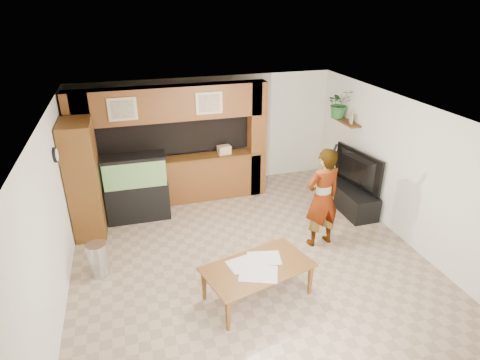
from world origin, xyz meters
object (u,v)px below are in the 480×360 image
object	(u,v)px
pantry_cabinet	(84,180)
person	(323,198)
television	(353,170)
dining_table	(259,283)
aquarium	(137,189)

from	to	relation	value
pantry_cabinet	person	xyz separation A→B (m)	(4.10, -1.64, -0.17)
television	person	xyz separation A→B (m)	(-1.25, -1.07, 0.05)
person	television	bearing A→B (deg)	-147.83
person	dining_table	world-z (taller)	person
television	pantry_cabinet	bearing A→B (deg)	74.27
television	dining_table	distance (m)	3.62
aquarium	dining_table	size ratio (longest dim) A/B	0.86
television	dining_table	size ratio (longest dim) A/B	0.85
aquarium	television	size ratio (longest dim) A/B	1.02
pantry_cabinet	television	distance (m)	5.38
pantry_cabinet	aquarium	xyz separation A→B (m)	(0.93, 0.25, -0.44)
television	dining_table	world-z (taller)	television
pantry_cabinet	dining_table	xyz separation A→B (m)	(2.54, -2.76, -0.83)
person	pantry_cabinet	bearing A→B (deg)	-30.14
pantry_cabinet	aquarium	world-z (taller)	pantry_cabinet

